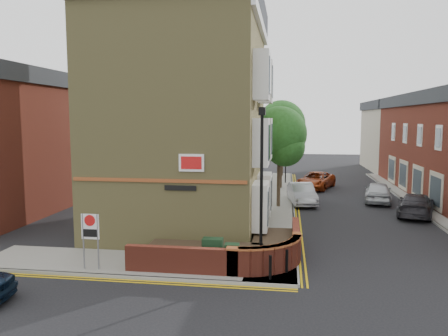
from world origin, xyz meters
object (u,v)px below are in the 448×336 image
Objects in this scene: lamppost at (261,189)px; utility_cabinet_large at (213,253)px; silver_car_near at (302,194)px; zone_sign at (90,231)px.

utility_cabinet_large is at bearing 176.99° from lamppost.
silver_car_near is at bearing 74.76° from utility_cabinet_large.
utility_cabinet_large is 0.27× the size of silver_car_near.
silver_car_near reaches higher than utility_cabinet_large.
lamppost is 6.85m from zone_sign.
zone_sign is 0.50× the size of silver_car_near.
zone_sign is (-6.60, -0.70, -1.70)m from lamppost.
lamppost is 1.42× the size of silver_car_near.
lamppost is 2.86× the size of zone_sign.
zone_sign is (-4.70, -0.80, 0.92)m from utility_cabinet_large.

